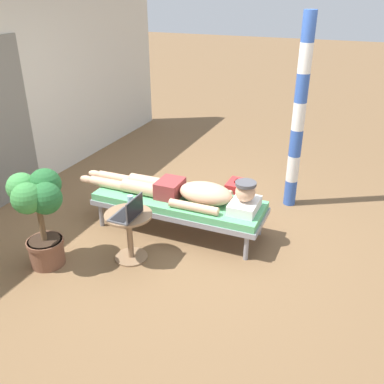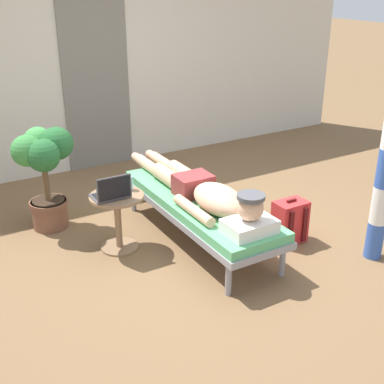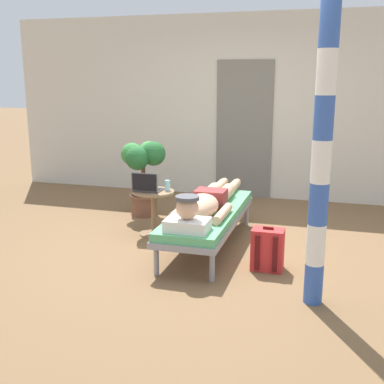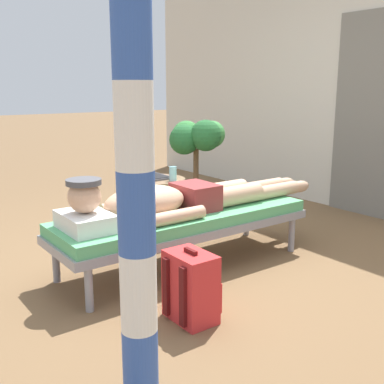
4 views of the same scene
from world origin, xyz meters
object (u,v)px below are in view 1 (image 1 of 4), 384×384
object	(u,v)px
laptop	(129,212)
drink_glass	(130,201)
side_table	(129,228)
porch_post	(299,116)
person_reclining	(186,191)
lounge_chair	(179,203)
backpack	(235,196)
potted_plant	(39,208)

from	to	relation	value
laptop	drink_glass	bearing A→B (deg)	27.43
side_table	porch_post	bearing A→B (deg)	-34.36
person_reclining	laptop	size ratio (longest dim) A/B	7.00
person_reclining	drink_glass	xyz separation A→B (m)	(-0.56, 0.38, 0.06)
laptop	person_reclining	bearing A→B (deg)	-19.32
lounge_chair	porch_post	distance (m)	1.76
drink_glass	lounge_chair	bearing A→B (deg)	-26.99
backpack	porch_post	xyz separation A→B (m)	(0.45, -0.60, 0.97)
person_reclining	porch_post	distance (m)	1.63
drink_glass	porch_post	xyz separation A→B (m)	(1.71, -1.33, 0.58)
lounge_chair	backpack	bearing A→B (deg)	-32.60
lounge_chair	porch_post	bearing A→B (deg)	-42.19
backpack	porch_post	size ratio (longest dim) A/B	0.18
backpack	person_reclining	bearing A→B (deg)	153.18
person_reclining	laptop	bearing A→B (deg)	160.68
porch_post	potted_plant	bearing A→B (deg)	138.60
backpack	potted_plant	bearing A→B (deg)	142.31
side_table	laptop	bearing A→B (deg)	-139.48
laptop	backpack	size ratio (longest dim) A/B	0.73
lounge_chair	drink_glass	xyz separation A→B (m)	(-0.56, 0.28, 0.24)
lounge_chair	laptop	bearing A→B (deg)	167.16
laptop	potted_plant	xyz separation A→B (m)	(-0.35, 0.78, 0.06)
person_reclining	laptop	distance (m)	0.82
lounge_chair	person_reclining	world-z (taller)	person_reclining
lounge_chair	drink_glass	world-z (taller)	drink_glass
laptop	drink_glass	xyz separation A→B (m)	(0.21, 0.11, 0.00)
lounge_chair	potted_plant	distance (m)	1.51
drink_glass	backpack	world-z (taller)	drink_glass
lounge_chair	person_reclining	distance (m)	0.20
side_table	drink_glass	size ratio (longest dim) A/B	4.30
potted_plant	porch_post	distance (m)	3.08
lounge_chair	laptop	world-z (taller)	laptop
laptop	drink_glass	distance (m)	0.24
side_table	porch_post	distance (m)	2.40
person_reclining	drink_glass	distance (m)	0.68
drink_glass	potted_plant	xyz separation A→B (m)	(-0.56, 0.68, 0.06)
drink_glass	side_table	bearing A→B (deg)	-158.95
lounge_chair	side_table	size ratio (longest dim) A/B	3.75
person_reclining	laptop	world-z (taller)	laptop
backpack	porch_post	distance (m)	1.23
potted_plant	side_table	bearing A→B (deg)	-60.57
person_reclining	side_table	distance (m)	0.79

